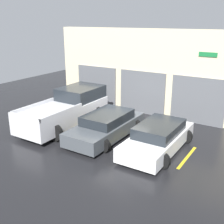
% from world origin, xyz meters
% --- Properties ---
extents(ground_plane, '(28.00, 28.00, 0.00)m').
position_xyz_m(ground_plane, '(0.00, 0.00, 0.00)').
color(ground_plane, black).
extents(shophouse_building, '(12.04, 0.68, 4.82)m').
position_xyz_m(shophouse_building, '(-0.01, 3.28, 2.36)').
color(shophouse_building, beige).
rests_on(shophouse_building, ground).
extents(pickup_truck, '(2.55, 5.20, 1.81)m').
position_xyz_m(pickup_truck, '(-2.61, -0.85, 0.85)').
color(pickup_truck, silver).
rests_on(pickup_truck, ground).
extents(sedan_white, '(2.13, 4.34, 1.17)m').
position_xyz_m(sedan_white, '(2.61, -1.11, 0.55)').
color(sedan_white, white).
rests_on(sedan_white, ground).
extents(sedan_side, '(2.15, 4.48, 1.17)m').
position_xyz_m(sedan_side, '(0.00, -1.11, 0.56)').
color(sedan_side, '#474C51').
rests_on(sedan_side, ground).
extents(parking_stripe_far_left, '(0.12, 2.20, 0.01)m').
position_xyz_m(parking_stripe_far_left, '(-3.91, -1.14, 0.00)').
color(parking_stripe_far_left, gold).
rests_on(parking_stripe_far_left, ground).
extents(parking_stripe_left, '(0.12, 2.20, 0.01)m').
position_xyz_m(parking_stripe_left, '(-1.30, -1.14, 0.00)').
color(parking_stripe_left, gold).
rests_on(parking_stripe_left, ground).
extents(parking_stripe_centre, '(0.12, 2.20, 0.01)m').
position_xyz_m(parking_stripe_centre, '(1.30, -1.14, 0.00)').
color(parking_stripe_centre, gold).
rests_on(parking_stripe_centre, ground).
extents(parking_stripe_right, '(0.12, 2.20, 0.01)m').
position_xyz_m(parking_stripe_right, '(3.91, -1.14, 0.00)').
color(parking_stripe_right, gold).
rests_on(parking_stripe_right, ground).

